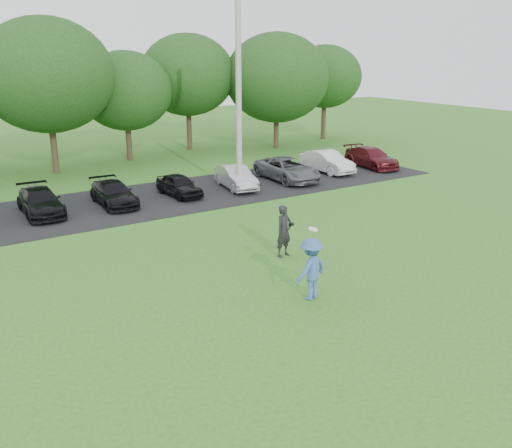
% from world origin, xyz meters
% --- Properties ---
extents(ground, '(100.00, 100.00, 0.00)m').
position_xyz_m(ground, '(0.00, 0.00, 0.00)').
color(ground, '#31671D').
rests_on(ground, ground).
extents(parking_lot, '(32.00, 6.50, 0.03)m').
position_xyz_m(parking_lot, '(0.00, 13.00, 0.01)').
color(parking_lot, black).
rests_on(parking_lot, ground).
extents(utility_pole, '(0.28, 0.28, 10.10)m').
position_xyz_m(utility_pole, '(4.51, 11.96, 5.05)').
color(utility_pole, '#A2A19C').
rests_on(utility_pole, ground).
extents(frisbee_player, '(1.30, 0.93, 2.20)m').
position_xyz_m(frisbee_player, '(-0.36, 0.06, 0.92)').
color(frisbee_player, '#3A63A5').
rests_on(frisbee_player, ground).
extents(camera_bystander, '(0.74, 0.56, 1.82)m').
position_xyz_m(camera_bystander, '(1.04, 3.33, 0.91)').
color(camera_bystander, black).
rests_on(camera_bystander, ground).
extents(parked_cars, '(30.48, 4.64, 1.22)m').
position_xyz_m(parked_cars, '(1.24, 12.92, 0.60)').
color(parked_cars, '#525459').
rests_on(parked_cars, parking_lot).
extents(tree_row, '(42.39, 9.85, 8.64)m').
position_xyz_m(tree_row, '(1.51, 22.76, 4.91)').
color(tree_row, '#38281C').
rests_on(tree_row, ground).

